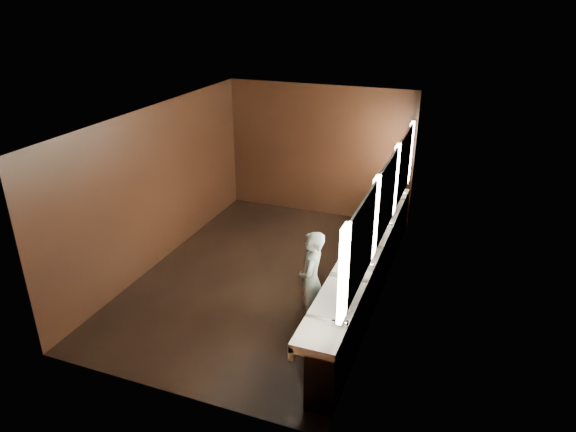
# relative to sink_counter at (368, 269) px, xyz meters

# --- Properties ---
(floor) EXTENTS (6.00, 6.00, 0.00)m
(floor) POSITION_rel_sink_counter_xyz_m (-1.79, 0.00, -0.50)
(floor) COLOR black
(floor) RESTS_ON ground
(ceiling) EXTENTS (4.00, 6.00, 0.02)m
(ceiling) POSITION_rel_sink_counter_xyz_m (-1.79, 0.00, 2.30)
(ceiling) COLOR #2D2D2B
(ceiling) RESTS_ON wall_back
(wall_back) EXTENTS (4.00, 0.02, 2.80)m
(wall_back) POSITION_rel_sink_counter_xyz_m (-1.79, 3.00, 0.90)
(wall_back) COLOR black
(wall_back) RESTS_ON floor
(wall_front) EXTENTS (4.00, 0.02, 2.80)m
(wall_front) POSITION_rel_sink_counter_xyz_m (-1.79, -3.00, 0.90)
(wall_front) COLOR black
(wall_front) RESTS_ON floor
(wall_left) EXTENTS (0.02, 6.00, 2.80)m
(wall_left) POSITION_rel_sink_counter_xyz_m (-3.79, 0.00, 0.90)
(wall_left) COLOR black
(wall_left) RESTS_ON floor
(wall_right) EXTENTS (0.02, 6.00, 2.80)m
(wall_right) POSITION_rel_sink_counter_xyz_m (0.21, 0.00, 0.90)
(wall_right) COLOR black
(wall_right) RESTS_ON floor
(sink_counter) EXTENTS (0.55, 5.40, 1.01)m
(sink_counter) POSITION_rel_sink_counter_xyz_m (0.00, 0.00, 0.00)
(sink_counter) COLOR black
(sink_counter) RESTS_ON floor
(mirror_band) EXTENTS (0.06, 5.03, 1.15)m
(mirror_band) POSITION_rel_sink_counter_xyz_m (0.19, -0.00, 1.25)
(mirror_band) COLOR white
(mirror_band) RESTS_ON wall_right
(person) EXTENTS (0.43, 0.60, 1.52)m
(person) POSITION_rel_sink_counter_xyz_m (-0.61, -1.07, 0.26)
(person) COLOR #9CDEE9
(person) RESTS_ON floor
(trash_bin) EXTENTS (0.46, 0.46, 0.62)m
(trash_bin) POSITION_rel_sink_counter_xyz_m (-0.22, -1.25, -0.19)
(trash_bin) COLOR black
(trash_bin) RESTS_ON floor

